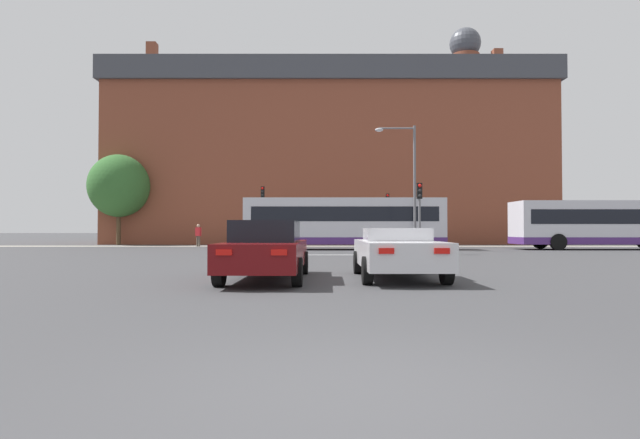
% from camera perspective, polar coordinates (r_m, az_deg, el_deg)
% --- Properties ---
extents(ground_plane, '(400.00, 400.00, 0.00)m').
position_cam_1_polar(ground_plane, '(3.92, 4.61, -19.49)').
color(ground_plane, '#3D3D3F').
extents(stop_line_strip, '(7.27, 0.30, 0.01)m').
position_cam_1_polar(stop_line_strip, '(24.70, 0.51, -4.06)').
color(stop_line_strip, silver).
rests_on(stop_line_strip, ground_plane).
extents(far_pavement, '(68.07, 2.50, 0.01)m').
position_cam_1_polar(far_pavement, '(37.84, 0.26, -3.07)').
color(far_pavement, gray).
rests_on(far_pavement, ground_plane).
extents(brick_civic_building, '(39.80, 16.53, 21.54)m').
position_cam_1_polar(brick_civic_building, '(50.20, 0.85, 6.69)').
color(brick_civic_building, brown).
rests_on(brick_civic_building, ground_plane).
extents(car_saloon_left, '(1.98, 4.93, 1.46)m').
position_cam_1_polar(car_saloon_left, '(12.42, -6.34, -3.44)').
color(car_saloon_left, '#600C0F').
rests_on(car_saloon_left, ground_plane).
extents(car_roadster_right, '(2.01, 4.62, 1.28)m').
position_cam_1_polar(car_roadster_right, '(12.82, 8.59, -3.69)').
color(car_roadster_right, silver).
rests_on(car_roadster_right, ground_plane).
extents(bus_crossing_lead, '(12.45, 2.77, 3.21)m').
position_cam_1_polar(bus_crossing_lead, '(31.58, 2.55, -0.31)').
color(bus_crossing_lead, silver).
rests_on(bus_crossing_lead, ground_plane).
extents(bus_crossing_trailing, '(11.10, 2.76, 3.05)m').
position_cam_1_polar(bus_crossing_trailing, '(36.31, 29.39, -0.42)').
color(bus_crossing_trailing, silver).
rests_on(bus_crossing_trailing, ground_plane).
extents(traffic_light_far_left, '(0.26, 0.31, 4.47)m').
position_cam_1_polar(traffic_light_far_left, '(37.29, -6.79, 1.50)').
color(traffic_light_far_left, slate).
rests_on(traffic_light_far_left, ground_plane).
extents(traffic_light_far_right, '(0.26, 0.31, 3.95)m').
position_cam_1_polar(traffic_light_far_right, '(37.47, 7.51, 1.00)').
color(traffic_light_far_right, slate).
rests_on(traffic_light_far_right, ground_plane).
extents(traffic_light_near_right, '(0.26, 0.31, 3.61)m').
position_cam_1_polar(traffic_light_near_right, '(25.65, 11.10, 1.55)').
color(traffic_light_near_right, slate).
rests_on(traffic_light_near_right, ground_plane).
extents(street_lamp_junction, '(2.47, 0.36, 7.53)m').
position_cam_1_polar(street_lamp_junction, '(30.62, 9.77, 5.15)').
color(street_lamp_junction, slate).
rests_on(street_lamp_junction, ground_plane).
extents(pedestrian_waiting, '(0.45, 0.35, 1.66)m').
position_cam_1_polar(pedestrian_waiting, '(38.07, -13.95, -1.57)').
color(pedestrian_waiting, brown).
rests_on(pedestrian_waiting, ground_plane).
extents(tree_by_building, '(4.92, 4.92, 7.46)m').
position_cam_1_polar(tree_by_building, '(44.44, -22.20, 3.58)').
color(tree_by_building, '#4C3823').
rests_on(tree_by_building, ground_plane).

